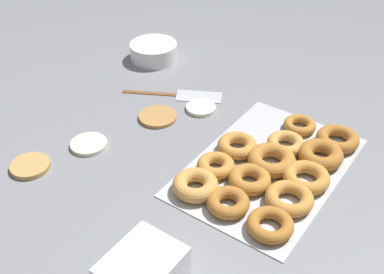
{
  "coord_description": "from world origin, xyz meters",
  "views": [
    {
      "loc": [
        -0.72,
        -0.61,
        0.75
      ],
      "look_at": [
        0.05,
        -0.06,
        0.04
      ],
      "focal_mm": 45.0,
      "sensor_mm": 36.0,
      "label": 1
    }
  ],
  "objects_px": {
    "pancake_1": "(89,144)",
    "pancake_2": "(158,117)",
    "spatula": "(188,95)",
    "pancake_0": "(201,108)",
    "pancake_3": "(30,166)",
    "donut_tray": "(272,168)",
    "batter_bowl": "(154,52)"
  },
  "relations": [
    {
      "from": "pancake_1",
      "to": "spatula",
      "type": "bearing_deg",
      "value": -11.09
    },
    {
      "from": "pancake_0",
      "to": "pancake_2",
      "type": "height_order",
      "value": "same"
    },
    {
      "from": "pancake_0",
      "to": "pancake_3",
      "type": "relative_size",
      "value": 0.89
    },
    {
      "from": "pancake_3",
      "to": "donut_tray",
      "type": "distance_m",
      "value": 0.58
    },
    {
      "from": "pancake_0",
      "to": "donut_tray",
      "type": "relative_size",
      "value": 0.17
    },
    {
      "from": "pancake_0",
      "to": "pancake_1",
      "type": "bearing_deg",
      "value": 155.44
    },
    {
      "from": "pancake_1",
      "to": "pancake_3",
      "type": "bearing_deg",
      "value": 160.03
    },
    {
      "from": "pancake_2",
      "to": "donut_tray",
      "type": "bearing_deg",
      "value": -93.84
    },
    {
      "from": "donut_tray",
      "to": "batter_bowl",
      "type": "bearing_deg",
      "value": 64.04
    },
    {
      "from": "pancake_1",
      "to": "spatula",
      "type": "height_order",
      "value": "pancake_1"
    },
    {
      "from": "batter_bowl",
      "to": "pancake_3",
      "type": "bearing_deg",
      "value": -169.87
    },
    {
      "from": "donut_tray",
      "to": "pancake_0",
      "type": "bearing_deg",
      "value": 66.26
    },
    {
      "from": "pancake_0",
      "to": "batter_bowl",
      "type": "height_order",
      "value": "batter_bowl"
    },
    {
      "from": "pancake_3",
      "to": "pancake_1",
      "type": "bearing_deg",
      "value": -19.97
    },
    {
      "from": "pancake_0",
      "to": "spatula",
      "type": "xyz_separation_m",
      "value": [
        0.04,
        0.07,
        -0.0
      ]
    },
    {
      "from": "pancake_1",
      "to": "spatula",
      "type": "distance_m",
      "value": 0.35
    },
    {
      "from": "pancake_2",
      "to": "batter_bowl",
      "type": "distance_m",
      "value": 0.35
    },
    {
      "from": "pancake_0",
      "to": "pancake_3",
      "type": "distance_m",
      "value": 0.48
    },
    {
      "from": "pancake_3",
      "to": "batter_bowl",
      "type": "bearing_deg",
      "value": 10.13
    },
    {
      "from": "batter_bowl",
      "to": "pancake_2",
      "type": "bearing_deg",
      "value": -139.31
    },
    {
      "from": "pancake_1",
      "to": "donut_tray",
      "type": "distance_m",
      "value": 0.46
    },
    {
      "from": "pancake_2",
      "to": "spatula",
      "type": "xyz_separation_m",
      "value": [
        0.14,
        -0.0,
        -0.0
      ]
    },
    {
      "from": "pancake_1",
      "to": "pancake_2",
      "type": "relative_size",
      "value": 0.89
    },
    {
      "from": "batter_bowl",
      "to": "spatula",
      "type": "xyz_separation_m",
      "value": [
        -0.12,
        -0.23,
        -0.03
      ]
    },
    {
      "from": "batter_bowl",
      "to": "spatula",
      "type": "distance_m",
      "value": 0.26
    },
    {
      "from": "donut_tray",
      "to": "batter_bowl",
      "type": "distance_m",
      "value": 0.65
    },
    {
      "from": "pancake_0",
      "to": "pancake_1",
      "type": "relative_size",
      "value": 0.9
    },
    {
      "from": "donut_tray",
      "to": "spatula",
      "type": "distance_m",
      "value": 0.4
    },
    {
      "from": "spatula",
      "to": "pancake_0",
      "type": "bearing_deg",
      "value": -55.51
    },
    {
      "from": "pancake_1",
      "to": "batter_bowl",
      "type": "bearing_deg",
      "value": 19.13
    },
    {
      "from": "pancake_1",
      "to": "donut_tray",
      "type": "bearing_deg",
      "value": -67.9
    },
    {
      "from": "pancake_2",
      "to": "batter_bowl",
      "type": "height_order",
      "value": "batter_bowl"
    }
  ]
}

